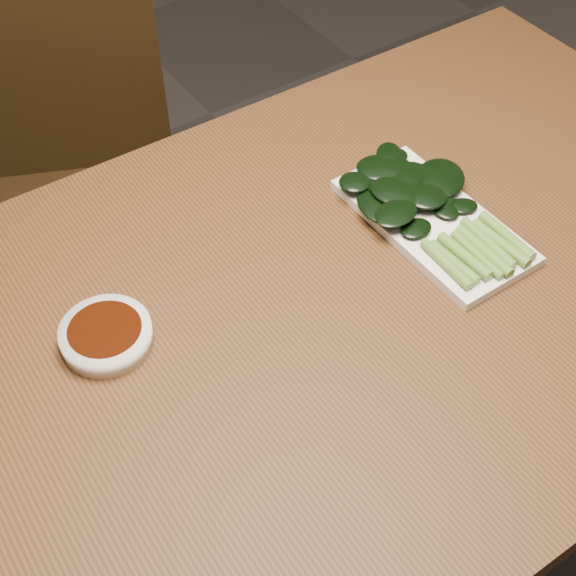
% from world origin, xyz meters
% --- Properties ---
extents(ground, '(6.00, 6.00, 0.00)m').
position_xyz_m(ground, '(0.00, 0.00, 0.00)').
color(ground, '#2B2828').
rests_on(ground, ground).
extents(table, '(1.40, 0.80, 0.75)m').
position_xyz_m(table, '(0.00, 0.00, 0.68)').
color(table, '#472A14').
rests_on(table, ground).
extents(chair_far, '(0.56, 0.56, 0.89)m').
position_xyz_m(chair_far, '(-0.10, 0.68, 0.49)').
color(chair_far, black).
rests_on(chair_far, ground).
extents(sauce_bowl, '(0.11, 0.11, 0.03)m').
position_xyz_m(sauce_bowl, '(-0.25, 0.09, 0.76)').
color(sauce_bowl, white).
rests_on(sauce_bowl, table).
extents(serving_plate, '(0.14, 0.28, 0.01)m').
position_xyz_m(serving_plate, '(0.21, 0.03, 0.76)').
color(serving_plate, white).
rests_on(serving_plate, table).
extents(gai_lan, '(0.20, 0.30, 0.02)m').
position_xyz_m(gai_lan, '(0.21, 0.06, 0.78)').
color(gai_lan, '#5D8D30').
rests_on(gai_lan, serving_plate).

